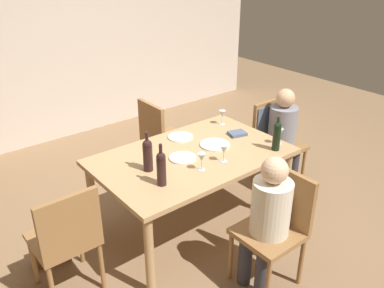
{
  "coord_description": "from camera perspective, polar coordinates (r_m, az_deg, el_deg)",
  "views": [
    {
      "loc": [
        -1.95,
        -2.43,
        2.37
      ],
      "look_at": [
        0.0,
        0.0,
        0.86
      ],
      "focal_mm": 37.81,
      "sensor_mm": 36.0,
      "label": 1
    }
  ],
  "objects": [
    {
      "name": "dinner_plate_guest_left",
      "position": [
        3.67,
        3.22,
        -0.09
      ],
      "size": [
        0.27,
        0.27,
        0.01
      ],
      "primitive_type": "cylinder",
      "color": "silver",
      "rests_on": "dining_table"
    },
    {
      "name": "rear_room_partition",
      "position": [
        5.6,
        -18.32,
        14.19
      ],
      "size": [
        6.4,
        0.12,
        2.7
      ],
      "primitive_type": "cube",
      "color": "beige",
      "rests_on": "ground_plane"
    },
    {
      "name": "wine_glass_near_left",
      "position": [
        3.73,
        12.26,
        1.5
      ],
      "size": [
        0.07,
        0.07,
        0.15
      ],
      "color": "silver",
      "rests_on": "dining_table"
    },
    {
      "name": "chair_left_end",
      "position": [
        3.06,
        -17.3,
        -12.31
      ],
      "size": [
        0.44,
        0.44,
        0.92
      ],
      "color": "olive",
      "rests_on": "ground_plane"
    },
    {
      "name": "wine_bottle_short_olive",
      "position": [
        3.6,
        11.87,
        1.23
      ],
      "size": [
        0.07,
        0.07,
        0.31
      ],
      "color": "black",
      "rests_on": "dining_table"
    },
    {
      "name": "folded_napkin",
      "position": [
        3.89,
        6.4,
        1.48
      ],
      "size": [
        0.19,
        0.16,
        0.03
      ],
      "primitive_type": "cube",
      "rotation": [
        0.0,
        0.0,
        -0.27
      ],
      "color": "#4C5B75",
      "rests_on": "dining_table"
    },
    {
      "name": "person_woman_host",
      "position": [
        3.0,
        10.65,
        -9.83
      ],
      "size": [
        0.33,
        0.29,
        1.1
      ],
      "rotation": [
        0.0,
        0.0,
        1.57
      ],
      "color": "#33333D",
      "rests_on": "ground_plane"
    },
    {
      "name": "wine_bottle_tall_green",
      "position": [
        3.22,
        -6.27,
        -1.42
      ],
      "size": [
        0.08,
        0.08,
        0.33
      ],
      "color": "black",
      "rests_on": "dining_table"
    },
    {
      "name": "dining_table",
      "position": [
        3.55,
        0.0,
        -2.66
      ],
      "size": [
        1.67,
        1.05,
        0.76
      ],
      "color": "tan",
      "rests_on": "ground_plane"
    },
    {
      "name": "dinner_plate_guest_right",
      "position": [
        3.81,
        -1.65,
        1.0
      ],
      "size": [
        0.24,
        0.24,
        0.01
      ],
      "primitive_type": "cylinder",
      "color": "white",
      "rests_on": "dining_table"
    },
    {
      "name": "wine_glass_centre",
      "position": [
        3.22,
        1.37,
        -2.02
      ],
      "size": [
        0.07,
        0.07,
        0.15
      ],
      "color": "silver",
      "rests_on": "dining_table"
    },
    {
      "name": "person_man_bearded",
      "position": [
        4.33,
        12.83,
        1.7
      ],
      "size": [
        0.29,
        0.33,
        1.1
      ],
      "rotation": [
        0.0,
        0.0,
        3.14
      ],
      "color": "#33333D",
      "rests_on": "ground_plane"
    },
    {
      "name": "ground_plane",
      "position": [
        3.91,
        0.0,
        -11.36
      ],
      "size": [
        10.0,
        10.0,
        0.0
      ],
      "primitive_type": "plane",
      "color": "#846647"
    },
    {
      "name": "chair_near",
      "position": [
        3.14,
        11.88,
        -10.58
      ],
      "size": [
        0.44,
        0.44,
        0.92
      ],
      "rotation": [
        0.0,
        0.0,
        1.57
      ],
      "color": "olive",
      "rests_on": "ground_plane"
    },
    {
      "name": "dinner_plate_host",
      "position": [
        3.44,
        -1.32,
        -1.95
      ],
      "size": [
        0.23,
        0.23,
        0.01
      ],
      "primitive_type": "cylinder",
      "color": "white",
      "rests_on": "dining_table"
    },
    {
      "name": "handbag",
      "position": [
        3.66,
        -19.16,
        -14.01
      ],
      "size": [
        0.3,
        0.17,
        0.22
      ],
      "primitive_type": "cube",
      "rotation": [
        0.0,
        0.0,
        -0.2
      ],
      "color": "brown",
      "rests_on": "ground_plane"
    },
    {
      "name": "wine_bottle_dark_red",
      "position": [
        3.01,
        -4.35,
        -3.31
      ],
      "size": [
        0.07,
        0.07,
        0.34
      ],
      "color": "black",
      "rests_on": "dining_table"
    },
    {
      "name": "wine_glass_far",
      "position": [
        3.35,
        4.51,
        -0.86
      ],
      "size": [
        0.07,
        0.07,
        0.15
      ],
      "color": "silver",
      "rests_on": "dining_table"
    },
    {
      "name": "chair_far_right",
      "position": [
        4.41,
        -4.46,
        1.26
      ],
      "size": [
        0.44,
        0.44,
        0.92
      ],
      "rotation": [
        0.0,
        0.0,
        -1.57
      ],
      "color": "olive",
      "rests_on": "ground_plane"
    },
    {
      "name": "chair_right_end",
      "position": [
        4.43,
        11.29,
        1.8
      ],
      "size": [
        0.44,
        0.46,
        0.92
      ],
      "rotation": [
        0.0,
        0.0,
        3.14
      ],
      "color": "olive",
      "rests_on": "ground_plane"
    },
    {
      "name": "wine_glass_near_right",
      "position": [
        4.08,
        4.3,
        4.17
      ],
      "size": [
        0.07,
        0.07,
        0.15
      ],
      "color": "silver",
      "rests_on": "dining_table"
    }
  ]
}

